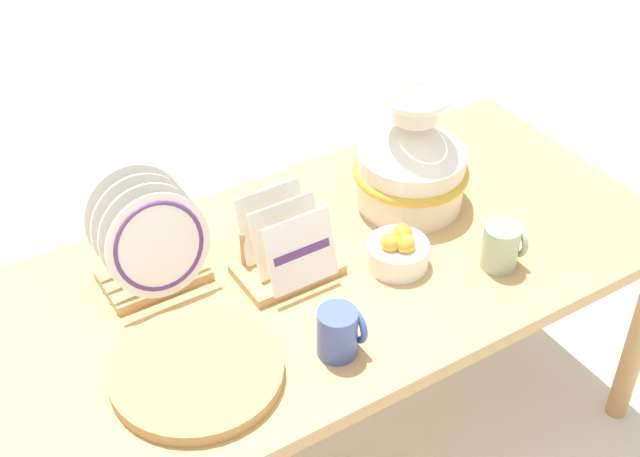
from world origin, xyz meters
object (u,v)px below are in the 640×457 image
wicker_charger_stack (196,372)px  fruit_bowl (398,251)px  dish_rack_square_plates (287,255)px  dish_rack_round_plates (151,246)px  ceramic_vase (412,159)px  mug_sage_glaze (502,246)px  mug_cobalt_glaze (339,331)px

wicker_charger_stack → fruit_bowl: bearing=7.2°
dish_rack_square_plates → fruit_bowl: 0.24m
dish_rack_round_plates → dish_rack_square_plates: size_ratio=1.10×
ceramic_vase → dish_rack_round_plates: bearing=174.9°
dish_rack_square_plates → fruit_bowl: (0.22, -0.10, -0.01)m
wicker_charger_stack → mug_sage_glaze: 0.71m
dish_rack_round_plates → wicker_charger_stack: dish_rack_round_plates is taller
dish_rack_round_plates → mug_sage_glaze: (0.66, -0.34, -0.05)m
ceramic_vase → mug_sage_glaze: 0.30m
mug_cobalt_glaze → mug_sage_glaze: same height
dish_rack_round_plates → mug_sage_glaze: 0.74m
ceramic_vase → dish_rack_round_plates: 0.63m
dish_rack_square_plates → ceramic_vase: bearing=10.3°
fruit_bowl → mug_sage_glaze: bearing=-32.1°
mug_sage_glaze → dish_rack_round_plates: bearing=152.4°
ceramic_vase → dish_rack_square_plates: (-0.37, -0.07, -0.07)m
ceramic_vase → wicker_charger_stack: 0.72m
mug_sage_glaze → fruit_bowl: bearing=147.9°
dish_rack_square_plates → mug_cobalt_glaze: size_ratio=2.08×
dish_rack_round_plates → fruit_bowl: 0.52m
dish_rack_round_plates → mug_cobalt_glaze: dish_rack_round_plates is taller
wicker_charger_stack → mug_sage_glaze: size_ratio=3.17×
ceramic_vase → fruit_bowl: bearing=-132.8°
dish_rack_square_plates → mug_cobalt_glaze: 0.25m
dish_rack_round_plates → mug_sage_glaze: bearing=-27.6°
dish_rack_round_plates → mug_sage_glaze: size_ratio=2.30×
dish_rack_round_plates → dish_rack_square_plates: bearing=-26.1°
wicker_charger_stack → fruit_bowl: 0.52m
mug_sage_glaze → wicker_charger_stack: bearing=175.7°
wicker_charger_stack → fruit_bowl: size_ratio=2.44×
mug_cobalt_glaze → fruit_bowl: size_ratio=0.77×
ceramic_vase → fruit_bowl: 0.25m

